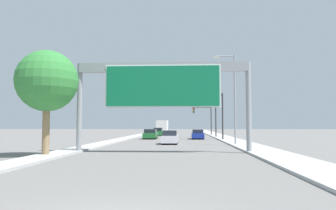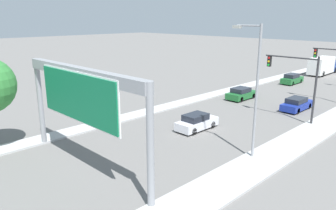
{
  "view_description": "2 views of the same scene",
  "coord_description": "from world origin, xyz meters",
  "px_view_note": "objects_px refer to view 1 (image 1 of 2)",
  "views": [
    {
      "loc": [
        1.73,
        -6.76,
        2.12
      ],
      "look_at": [
        0.0,
        25.31,
        4.05
      ],
      "focal_mm": 35.0,
      "sensor_mm": 36.0,
      "label": 1
    },
    {
      "loc": [
        18.11,
        7.72,
        9.86
      ],
      "look_at": [
        -1.57,
        27.19,
        2.39
      ],
      "focal_mm": 35.0,
      "sensor_mm": 36.0,
      "label": 2
    }
  ],
  "objects_px": {
    "car_mid_center": "(158,132)",
    "traffic_light_near_intersection": "(210,108)",
    "car_near_left": "(198,134)",
    "car_far_left": "(170,138)",
    "street_lamp_right": "(232,92)",
    "truck_box_primary": "(163,127)",
    "palm_tree_foreground": "(47,81)",
    "traffic_light_mid_block": "(207,111)",
    "sign_gantry": "(163,82)",
    "car_mid_right": "(151,134)",
    "traffic_light_far_intersection": "(205,116)"
  },
  "relations": [
    {
      "from": "street_lamp_right",
      "to": "car_near_left",
      "type": "bearing_deg",
      "value": 102.09
    },
    {
      "from": "car_mid_right",
      "to": "car_mid_center",
      "type": "height_order",
      "value": "car_mid_center"
    },
    {
      "from": "sign_gantry",
      "to": "car_near_left",
      "type": "bearing_deg",
      "value": 81.74
    },
    {
      "from": "car_mid_center",
      "to": "car_near_left",
      "type": "bearing_deg",
      "value": -63.0
    },
    {
      "from": "car_near_left",
      "to": "traffic_light_mid_block",
      "type": "height_order",
      "value": "traffic_light_mid_block"
    },
    {
      "from": "sign_gantry",
      "to": "car_near_left",
      "type": "relative_size",
      "value": 2.91
    },
    {
      "from": "traffic_light_near_intersection",
      "to": "palm_tree_foreground",
      "type": "bearing_deg",
      "value": -118.54
    },
    {
      "from": "truck_box_primary",
      "to": "palm_tree_foreground",
      "type": "height_order",
      "value": "palm_tree_foreground"
    },
    {
      "from": "sign_gantry",
      "to": "palm_tree_foreground",
      "type": "bearing_deg",
      "value": -157.4
    },
    {
      "from": "car_mid_right",
      "to": "traffic_light_near_intersection",
      "type": "xyz_separation_m",
      "value": [
        8.57,
        -3.86,
        3.71
      ]
    },
    {
      "from": "truck_box_primary",
      "to": "car_mid_center",
      "type": "bearing_deg",
      "value": -90.0
    },
    {
      "from": "car_mid_center",
      "to": "palm_tree_foreground",
      "type": "relative_size",
      "value": 0.61
    },
    {
      "from": "traffic_light_near_intersection",
      "to": "traffic_light_mid_block",
      "type": "distance_m",
      "value": 10.0
    },
    {
      "from": "truck_box_primary",
      "to": "car_far_left",
      "type": "bearing_deg",
      "value": -84.78
    },
    {
      "from": "car_mid_center",
      "to": "truck_box_primary",
      "type": "bearing_deg",
      "value": 90.0
    },
    {
      "from": "car_near_left",
      "to": "palm_tree_foreground",
      "type": "height_order",
      "value": "palm_tree_foreground"
    },
    {
      "from": "car_near_left",
      "to": "car_far_left",
      "type": "height_order",
      "value": "car_far_left"
    },
    {
      "from": "traffic_light_mid_block",
      "to": "sign_gantry",
      "type": "bearing_deg",
      "value": -99.98
    },
    {
      "from": "traffic_light_far_intersection",
      "to": "street_lamp_right",
      "type": "bearing_deg",
      "value": -87.96
    },
    {
      "from": "sign_gantry",
      "to": "car_far_left",
      "type": "distance_m",
      "value": 12.34
    },
    {
      "from": "traffic_light_far_intersection",
      "to": "truck_box_primary",
      "type": "bearing_deg",
      "value": 133.37
    },
    {
      "from": "car_far_left",
      "to": "street_lamp_right",
      "type": "bearing_deg",
      "value": -15.65
    },
    {
      "from": "car_mid_center",
      "to": "traffic_light_mid_block",
      "type": "bearing_deg",
      "value": -41.1
    },
    {
      "from": "sign_gantry",
      "to": "truck_box_primary",
      "type": "bearing_deg",
      "value": 94.03
    },
    {
      "from": "car_far_left",
      "to": "car_mid_center",
      "type": "height_order",
      "value": "car_mid_center"
    },
    {
      "from": "car_mid_right",
      "to": "street_lamp_right",
      "type": "distance_m",
      "value": 18.26
    },
    {
      "from": "truck_box_primary",
      "to": "car_mid_right",
      "type": "bearing_deg",
      "value": -90.0
    },
    {
      "from": "car_mid_center",
      "to": "truck_box_primary",
      "type": "distance_m",
      "value": 11.9
    },
    {
      "from": "car_near_left",
      "to": "car_mid_center",
      "type": "relative_size",
      "value": 1.05
    },
    {
      "from": "car_mid_center",
      "to": "street_lamp_right",
      "type": "relative_size",
      "value": 0.46
    },
    {
      "from": "traffic_light_mid_block",
      "to": "car_far_left",
      "type": "bearing_deg",
      "value": -105.83
    },
    {
      "from": "car_mid_right",
      "to": "traffic_light_mid_block",
      "type": "height_order",
      "value": "traffic_light_mid_block"
    },
    {
      "from": "traffic_light_far_intersection",
      "to": "sign_gantry",
      "type": "bearing_deg",
      "value": -97.83
    },
    {
      "from": "car_far_left",
      "to": "car_mid_right",
      "type": "xyz_separation_m",
      "value": [
        -3.5,
        12.58,
        -0.01
      ]
    },
    {
      "from": "car_far_left",
      "to": "palm_tree_foreground",
      "type": "distance_m",
      "value": 17.02
    },
    {
      "from": "sign_gantry",
      "to": "car_mid_right",
      "type": "relative_size",
      "value": 3.1
    },
    {
      "from": "car_mid_right",
      "to": "truck_box_primary",
      "type": "bearing_deg",
      "value": 90.0
    },
    {
      "from": "car_near_left",
      "to": "traffic_light_mid_block",
      "type": "bearing_deg",
      "value": 73.37
    },
    {
      "from": "sign_gantry",
      "to": "traffic_light_mid_block",
      "type": "relative_size",
      "value": 2.03
    },
    {
      "from": "car_far_left",
      "to": "traffic_light_far_intersection",
      "type": "relative_size",
      "value": 0.72
    },
    {
      "from": "sign_gantry",
      "to": "traffic_light_near_intersection",
      "type": "bearing_deg",
      "value": 75.86
    },
    {
      "from": "traffic_light_near_intersection",
      "to": "car_mid_right",
      "type": "bearing_deg",
      "value": 155.77
    },
    {
      "from": "car_mid_center",
      "to": "street_lamp_right",
      "type": "xyz_separation_m",
      "value": [
        10.11,
        -28.26,
        4.75
      ]
    },
    {
      "from": "car_mid_center",
      "to": "traffic_light_near_intersection",
      "type": "relative_size",
      "value": 0.68
    },
    {
      "from": "car_near_left",
      "to": "car_far_left",
      "type": "distance_m",
      "value": 13.15
    },
    {
      "from": "car_far_left",
      "to": "car_mid_right",
      "type": "bearing_deg",
      "value": 105.54
    },
    {
      "from": "traffic_light_near_intersection",
      "to": "traffic_light_mid_block",
      "type": "relative_size",
      "value": 0.99
    },
    {
      "from": "car_far_left",
      "to": "street_lamp_right",
      "type": "distance_m",
      "value": 8.36
    },
    {
      "from": "car_mid_center",
      "to": "street_lamp_right",
      "type": "height_order",
      "value": "street_lamp_right"
    },
    {
      "from": "car_near_left",
      "to": "traffic_light_far_intersection",
      "type": "distance_m",
      "value": 16.5
    }
  ]
}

